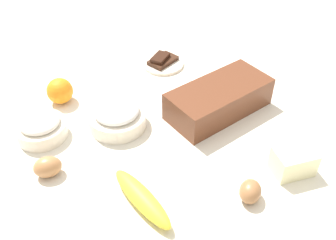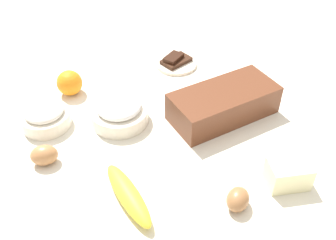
% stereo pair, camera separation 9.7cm
% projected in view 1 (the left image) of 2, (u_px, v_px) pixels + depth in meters
% --- Properties ---
extents(ground_plane, '(2.40, 2.40, 0.02)m').
position_uv_depth(ground_plane, '(168.00, 135.00, 1.01)').
color(ground_plane, silver).
extents(loaf_pan, '(0.28, 0.14, 0.08)m').
position_uv_depth(loaf_pan, '(219.00, 99.00, 1.04)').
color(loaf_pan, brown).
rests_on(loaf_pan, ground_plane).
extents(flour_bowl, '(0.13, 0.13, 0.06)m').
position_uv_depth(flour_bowl, '(41.00, 127.00, 0.97)').
color(flour_bowl, silver).
rests_on(flour_bowl, ground_plane).
extents(sugar_bowl, '(0.15, 0.15, 0.07)m').
position_uv_depth(sugar_bowl, '(117.00, 116.00, 1.00)').
color(sugar_bowl, silver).
rests_on(sugar_bowl, ground_plane).
extents(banana, '(0.05, 0.19, 0.04)m').
position_uv_depth(banana, '(142.00, 198.00, 0.81)').
color(banana, yellow).
rests_on(banana, ground_plane).
extents(orange_fruit, '(0.07, 0.07, 0.07)m').
position_uv_depth(orange_fruit, '(60.00, 91.00, 1.07)').
color(orange_fruit, orange).
rests_on(orange_fruit, ground_plane).
extents(butter_block, '(0.11, 0.09, 0.06)m').
position_uv_depth(butter_block, '(293.00, 162.00, 0.88)').
color(butter_block, '#F4EDB2').
rests_on(butter_block, ground_plane).
extents(egg_near_butter, '(0.08, 0.07, 0.05)m').
position_uv_depth(egg_near_butter, '(48.00, 167.00, 0.87)').
color(egg_near_butter, '#B37949').
rests_on(egg_near_butter, ground_plane).
extents(egg_beside_bowl, '(0.07, 0.07, 0.05)m').
position_uv_depth(egg_beside_bowl, '(250.00, 191.00, 0.82)').
color(egg_beside_bowl, '#9D693F').
rests_on(egg_beside_bowl, ground_plane).
extents(chocolate_plate, '(0.13, 0.13, 0.03)m').
position_uv_depth(chocolate_plate, '(163.00, 62.00, 1.23)').
color(chocolate_plate, silver).
rests_on(chocolate_plate, ground_plane).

